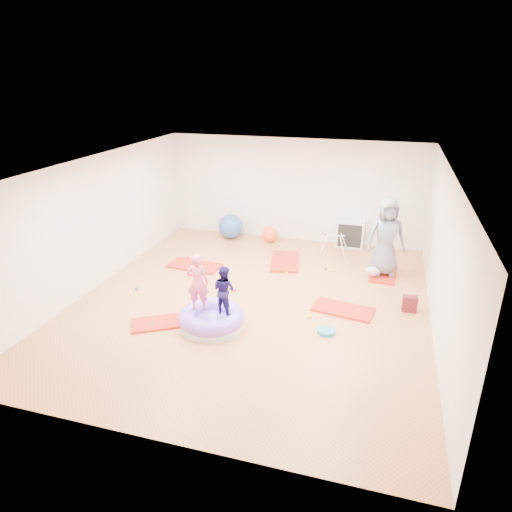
% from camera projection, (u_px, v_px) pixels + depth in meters
% --- Properties ---
extents(room, '(7.01, 8.01, 2.81)m').
position_uv_depth(room, '(252.00, 238.00, 8.88)').
color(room, '#C1804A').
rests_on(room, ground).
extents(gym_mat_front_left, '(1.19, 1.00, 0.04)m').
position_uv_depth(gym_mat_front_left, '(160.00, 323.00, 8.57)').
color(gym_mat_front_left, red).
rests_on(gym_mat_front_left, ground).
extents(gym_mat_mid_left, '(1.31, 0.74, 0.05)m').
position_uv_depth(gym_mat_mid_left, '(195.00, 266.00, 11.09)').
color(gym_mat_mid_left, red).
rests_on(gym_mat_mid_left, ground).
extents(gym_mat_center_back, '(0.90, 1.42, 0.05)m').
position_uv_depth(gym_mat_center_back, '(285.00, 261.00, 11.33)').
color(gym_mat_center_back, red).
rests_on(gym_mat_center_back, ground).
extents(gym_mat_right, '(1.25, 0.77, 0.05)m').
position_uv_depth(gym_mat_right, '(343.00, 310.00, 9.04)').
color(gym_mat_right, red).
rests_on(gym_mat_right, ground).
extents(gym_mat_rear_right, '(0.63, 1.15, 0.05)m').
position_uv_depth(gym_mat_rear_right, '(384.00, 274.00, 10.65)').
color(gym_mat_rear_right, red).
rests_on(gym_mat_rear_right, ground).
extents(inflatable_cushion, '(1.22, 1.22, 0.39)m').
position_uv_depth(inflatable_cushion, '(212.00, 319.00, 8.44)').
color(inflatable_cushion, silver).
rests_on(inflatable_cushion, ground).
extents(child_pink, '(0.45, 0.34, 1.11)m').
position_uv_depth(child_pink, '(198.00, 280.00, 8.25)').
color(child_pink, '#E95683').
rests_on(child_pink, inflatable_cushion).
extents(child_navy, '(0.54, 0.48, 0.92)m').
position_uv_depth(child_navy, '(224.00, 287.00, 8.18)').
color(child_navy, '#15114A').
rests_on(child_navy, inflatable_cushion).
extents(adult_caregiver, '(0.99, 0.77, 1.78)m').
position_uv_depth(adult_caregiver, '(386.00, 237.00, 10.30)').
color(adult_caregiver, slate).
rests_on(adult_caregiver, gym_mat_rear_right).
extents(infant, '(0.35, 0.36, 0.21)m').
position_uv_depth(infant, '(374.00, 271.00, 10.46)').
color(infant, '#9CD0FF').
rests_on(infant, gym_mat_rear_right).
extents(ball_pit_balls, '(4.01, 3.60, 0.07)m').
position_uv_depth(ball_pit_balls, '(247.00, 284.00, 10.12)').
color(ball_pit_balls, '#2B51A2').
rests_on(ball_pit_balls, ground).
extents(exercise_ball_blue, '(0.69, 0.69, 0.69)m').
position_uv_depth(exercise_ball_blue, '(231.00, 226.00, 12.88)').
color(exercise_ball_blue, '#2B51A2').
rests_on(exercise_ball_blue, ground).
extents(exercise_ball_orange, '(0.43, 0.43, 0.43)m').
position_uv_depth(exercise_ball_orange, '(270.00, 234.00, 12.63)').
color(exercise_ball_orange, '#FF5A1B').
rests_on(exercise_ball_orange, ground).
extents(infant_play_gym, '(0.65, 0.62, 0.50)m').
position_uv_depth(infant_play_gym, '(334.00, 241.00, 11.82)').
color(infant_play_gym, white).
rests_on(infant_play_gym, ground).
extents(cube_shelf, '(0.72, 0.36, 0.72)m').
position_uv_depth(cube_shelf, '(350.00, 234.00, 12.22)').
color(cube_shelf, white).
rests_on(cube_shelf, ground).
extents(balance_disc, '(0.33, 0.33, 0.07)m').
position_uv_depth(balance_disc, '(326.00, 331.00, 8.26)').
color(balance_disc, teal).
rests_on(balance_disc, ground).
extents(backpack, '(0.29, 0.19, 0.32)m').
position_uv_depth(backpack, '(410.00, 304.00, 8.98)').
color(backpack, maroon).
rests_on(backpack, ground).
extents(yellow_toy, '(0.20, 0.20, 0.03)m').
position_uv_depth(yellow_toy, '(195.00, 332.00, 8.27)').
color(yellow_toy, yellow).
rests_on(yellow_toy, ground).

